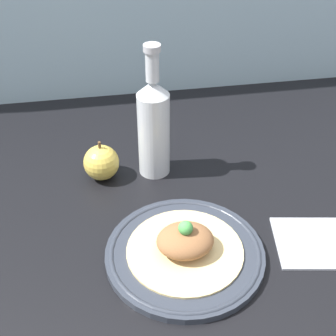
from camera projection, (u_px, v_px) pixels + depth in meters
ground_plane at (199, 236)px, 83.94cm from camera, size 180.00×110.00×4.00cm
plate at (185, 253)px, 76.87cm from camera, size 26.28×26.28×1.52cm
plated_food at (185, 243)px, 75.49cm from camera, size 19.23×19.23×6.46cm
cider_bottle at (154, 125)px, 89.68cm from camera, size 6.25×6.25×27.05cm
apple at (101, 163)px, 92.36cm from camera, size 7.09×7.09×8.44cm
napkin at (314, 242)px, 79.48cm from camera, size 14.93×14.02×0.80cm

